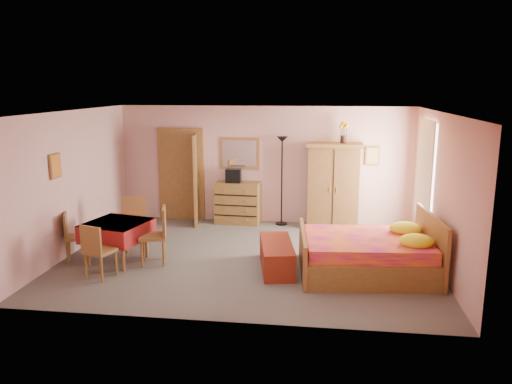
# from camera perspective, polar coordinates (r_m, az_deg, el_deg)

# --- Properties ---
(floor) EXTENTS (6.50, 6.50, 0.00)m
(floor) POSITION_cam_1_polar(r_m,az_deg,el_deg) (9.05, -0.88, -7.52)
(floor) COLOR slate
(floor) RESTS_ON ground
(ceiling) EXTENTS (6.50, 6.50, 0.00)m
(ceiling) POSITION_cam_1_polar(r_m,az_deg,el_deg) (8.54, -0.94, 9.15)
(ceiling) COLOR brown
(ceiling) RESTS_ON wall_back
(wall_back) EXTENTS (6.50, 0.10, 2.60)m
(wall_back) POSITION_cam_1_polar(r_m,az_deg,el_deg) (11.14, 0.96, 3.12)
(wall_back) COLOR #DDA4A0
(wall_back) RESTS_ON floor
(wall_front) EXTENTS (6.50, 0.10, 2.60)m
(wall_front) POSITION_cam_1_polar(r_m,az_deg,el_deg) (6.31, -4.21, -3.93)
(wall_front) COLOR #DDA4A0
(wall_front) RESTS_ON floor
(wall_left) EXTENTS (0.10, 5.00, 2.60)m
(wall_left) POSITION_cam_1_polar(r_m,az_deg,el_deg) (9.71, -20.25, 1.03)
(wall_left) COLOR #DDA4A0
(wall_left) RESTS_ON floor
(wall_right) EXTENTS (0.10, 5.00, 2.60)m
(wall_right) POSITION_cam_1_polar(r_m,az_deg,el_deg) (8.84, 20.41, -0.01)
(wall_right) COLOR #DDA4A0
(wall_right) RESTS_ON floor
(doorway) EXTENTS (1.06, 0.12, 2.15)m
(doorway) POSITION_cam_1_polar(r_m,az_deg,el_deg) (11.53, -8.50, 1.90)
(doorway) COLOR #9E6B35
(doorway) RESTS_ON floor
(window) EXTENTS (0.08, 1.40, 1.95)m
(window) POSITION_cam_1_polar(r_m,az_deg,el_deg) (9.96, 18.76, 2.28)
(window) COLOR white
(window) RESTS_ON wall_right
(picture_left) EXTENTS (0.04, 0.32, 0.42)m
(picture_left) POSITION_cam_1_polar(r_m,az_deg,el_deg) (9.11, -21.99, 2.77)
(picture_left) COLOR orange
(picture_left) RESTS_ON wall_left
(picture_back) EXTENTS (0.30, 0.04, 0.40)m
(picture_back) POSITION_cam_1_polar(r_m,az_deg,el_deg) (11.06, 13.16, 4.05)
(picture_back) COLOR #D8BF59
(picture_back) RESTS_ON wall_back
(chest_of_drawers) EXTENTS (1.01, 0.55, 0.93)m
(chest_of_drawers) POSITION_cam_1_polar(r_m,az_deg,el_deg) (11.17, -2.07, -1.24)
(chest_of_drawers) COLOR olive
(chest_of_drawers) RESTS_ON floor
(wall_mirror) EXTENTS (0.90, 0.07, 0.71)m
(wall_mirror) POSITION_cam_1_polar(r_m,az_deg,el_deg) (11.17, -1.93, 4.44)
(wall_mirror) COLOR white
(wall_mirror) RESTS_ON wall_back
(stereo) EXTENTS (0.33, 0.25, 0.31)m
(stereo) POSITION_cam_1_polar(r_m,az_deg,el_deg) (11.05, -2.60, 1.89)
(stereo) COLOR black
(stereo) RESTS_ON chest_of_drawers
(floor_lamp) EXTENTS (0.28, 0.28, 1.96)m
(floor_lamp) POSITION_cam_1_polar(r_m,az_deg,el_deg) (10.94, 2.96, 1.24)
(floor_lamp) COLOR black
(floor_lamp) RESTS_ON floor
(wardrobe) EXTENTS (1.20, 0.66, 1.84)m
(wardrobe) POSITION_cam_1_polar(r_m,az_deg,el_deg) (10.84, 8.85, 0.69)
(wardrobe) COLOR brown
(wardrobe) RESTS_ON floor
(sunflower_vase) EXTENTS (0.18, 0.18, 0.45)m
(sunflower_vase) POSITION_cam_1_polar(r_m,az_deg,el_deg) (10.72, 9.97, 6.71)
(sunflower_vase) COLOR yellow
(sunflower_vase) RESTS_ON wardrobe
(bed) EXTENTS (2.30, 1.88, 1.00)m
(bed) POSITION_cam_1_polar(r_m,az_deg,el_deg) (8.38, 12.51, -5.81)
(bed) COLOR #C41371
(bed) RESTS_ON floor
(bench) EXTENTS (0.73, 1.43, 0.45)m
(bench) POSITION_cam_1_polar(r_m,az_deg,el_deg) (8.48, 2.38, -7.28)
(bench) COLOR maroon
(bench) RESTS_ON floor
(dining_table) EXTENTS (1.18, 1.18, 0.72)m
(dining_table) POSITION_cam_1_polar(r_m,az_deg,el_deg) (9.10, -15.51, -5.49)
(dining_table) COLOR maroon
(dining_table) RESTS_ON floor
(chair_south) EXTENTS (0.51, 0.51, 0.90)m
(chair_south) POSITION_cam_1_polar(r_m,az_deg,el_deg) (8.42, -17.39, -6.38)
(chair_south) COLOR olive
(chair_south) RESTS_ON floor
(chair_north) EXTENTS (0.59, 0.59, 0.98)m
(chair_north) POSITION_cam_1_polar(r_m,az_deg,el_deg) (9.62, -13.63, -3.61)
(chair_north) COLOR olive
(chair_north) RESTS_ON floor
(chair_west) EXTENTS (0.51, 0.51, 0.85)m
(chair_west) POSITION_cam_1_polar(r_m,az_deg,el_deg) (9.39, -19.77, -4.79)
(chair_west) COLOR olive
(chair_west) RESTS_ON floor
(chair_east) EXTENTS (0.55, 0.55, 0.99)m
(chair_east) POSITION_cam_1_polar(r_m,az_deg,el_deg) (8.82, -11.72, -4.92)
(chair_east) COLOR olive
(chair_east) RESTS_ON floor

